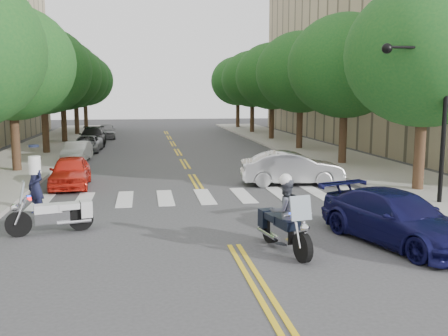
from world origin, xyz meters
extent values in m
plane|color=#38383A|center=(0.00, 0.00, 0.00)|extent=(140.00, 140.00, 0.00)
cube|color=#9E9991|center=(-9.50, 22.00, 0.07)|extent=(5.00, 60.00, 0.15)
cube|color=#9E9991|center=(9.50, 22.00, 0.07)|extent=(5.00, 60.00, 0.15)
cylinder|color=#382316|center=(-8.80, 14.00, 1.66)|extent=(0.44, 0.44, 3.32)
ellipsoid|color=#154C1B|center=(-8.80, 14.00, 5.56)|extent=(6.40, 6.40, 5.76)
cylinder|color=#382316|center=(-8.80, 22.00, 1.66)|extent=(0.44, 0.44, 3.32)
ellipsoid|color=#154C1B|center=(-8.80, 22.00, 5.56)|extent=(6.40, 6.40, 5.76)
cylinder|color=#382316|center=(-8.80, 30.00, 1.66)|extent=(0.44, 0.44, 3.32)
ellipsoid|color=#154C1B|center=(-8.80, 30.00, 5.56)|extent=(6.40, 6.40, 5.76)
cylinder|color=#382316|center=(-8.80, 38.00, 1.66)|extent=(0.44, 0.44, 3.32)
ellipsoid|color=#154C1B|center=(-8.80, 38.00, 5.56)|extent=(6.40, 6.40, 5.76)
cylinder|color=#382316|center=(-8.80, 46.00, 1.66)|extent=(0.44, 0.44, 3.32)
ellipsoid|color=#154C1B|center=(-8.80, 46.00, 5.56)|extent=(6.40, 6.40, 5.76)
cylinder|color=#382316|center=(8.80, 6.00, 1.66)|extent=(0.44, 0.44, 3.32)
ellipsoid|color=#154C1B|center=(8.80, 6.00, 5.56)|extent=(6.40, 6.40, 5.76)
cylinder|color=#382316|center=(8.80, 14.00, 1.66)|extent=(0.44, 0.44, 3.32)
ellipsoid|color=#154C1B|center=(8.80, 14.00, 5.56)|extent=(6.40, 6.40, 5.76)
cylinder|color=#382316|center=(8.80, 22.00, 1.66)|extent=(0.44, 0.44, 3.32)
ellipsoid|color=#154C1B|center=(8.80, 22.00, 5.56)|extent=(6.40, 6.40, 5.76)
cylinder|color=#382316|center=(8.80, 30.00, 1.66)|extent=(0.44, 0.44, 3.32)
ellipsoid|color=#154C1B|center=(8.80, 30.00, 5.56)|extent=(6.40, 6.40, 5.76)
cylinder|color=#382316|center=(8.80, 38.00, 1.66)|extent=(0.44, 0.44, 3.32)
ellipsoid|color=#154C1B|center=(8.80, 38.00, 5.56)|extent=(6.40, 6.40, 5.76)
cylinder|color=#382316|center=(8.80, 46.00, 1.66)|extent=(0.44, 0.44, 3.32)
ellipsoid|color=#154C1B|center=(8.80, 46.00, 5.56)|extent=(6.40, 6.40, 5.76)
cylinder|color=black|center=(8.20, 3.50, 3.00)|extent=(0.16, 0.16, 6.00)
cylinder|color=black|center=(7.00, 3.50, 5.60)|extent=(2.40, 0.10, 0.10)
sphere|color=black|center=(5.90, 3.50, 5.55)|extent=(0.36, 0.36, 0.36)
cylinder|color=black|center=(1.39, -1.62, 0.37)|extent=(0.30, 0.76, 0.74)
cylinder|color=black|center=(1.03, 0.10, 0.37)|extent=(0.34, 0.77, 0.74)
cube|color=silver|center=(1.20, -0.71, 0.49)|extent=(0.54, 1.03, 0.35)
cube|color=black|center=(1.22, -0.81, 0.76)|extent=(0.54, 0.83, 0.24)
cube|color=black|center=(1.10, -0.23, 0.79)|extent=(0.55, 0.68, 0.17)
cube|color=black|center=(1.00, 0.26, 0.66)|extent=(0.54, 0.42, 0.49)
cube|color=#8C99A5|center=(1.36, -1.48, 1.31)|extent=(0.57, 0.27, 0.60)
cube|color=red|center=(1.45, -1.27, 1.11)|extent=(0.13, 0.13, 0.09)
cube|color=#0C26E5|center=(1.19, -1.32, 1.11)|extent=(0.13, 0.13, 0.09)
imported|color=#474C56|center=(1.20, -0.71, 1.06)|extent=(0.95, 0.81, 1.72)
sphere|color=silver|center=(1.20, -0.71, 1.87)|extent=(0.33, 0.33, 0.33)
cylinder|color=black|center=(-5.89, 1.76, 0.36)|extent=(0.74, 0.33, 0.73)
cylinder|color=black|center=(-4.23, 2.21, 0.36)|extent=(0.75, 0.37, 0.73)
cube|color=silver|center=(-5.01, 2.00, 0.48)|extent=(1.02, 0.58, 0.34)
cube|color=silver|center=(-5.11, 1.97, 0.75)|extent=(0.82, 0.57, 0.24)
cube|color=silver|center=(-4.54, 2.12, 0.77)|extent=(0.68, 0.57, 0.17)
cube|color=silver|center=(-4.07, 2.25, 0.64)|extent=(0.43, 0.54, 0.48)
cube|color=#8C99A5|center=(-5.75, 1.80, 1.29)|extent=(0.30, 0.56, 0.59)
cube|color=red|center=(-5.54, 1.72, 1.09)|extent=(0.13, 0.13, 0.09)
cube|color=#0C26E5|center=(-5.61, 1.97, 1.09)|extent=(0.13, 0.13, 0.09)
imported|color=#161832|center=(-5.95, 4.59, 0.95)|extent=(0.80, 0.81, 1.89)
imported|color=#B5B5B7|center=(4.16, 8.50, 0.75)|extent=(4.68, 2.09, 1.49)
imported|color=#0F0F40|center=(4.38, -0.50, 0.70)|extent=(3.33, 5.19, 1.40)
imported|color=red|center=(-5.52, 9.50, 0.68)|extent=(1.75, 4.03, 1.35)
imported|color=silver|center=(-6.30, 17.91, 0.61)|extent=(1.52, 3.76, 1.22)
imported|color=gray|center=(-6.30, 23.29, 0.57)|extent=(2.00, 4.15, 1.14)
imported|color=black|center=(-6.30, 27.49, 0.71)|extent=(2.24, 5.01, 1.43)
imported|color=gray|center=(-5.69, 34.00, 0.67)|extent=(1.81, 4.04, 1.35)
camera|label=1|loc=(-2.31, -12.72, 4.01)|focal=40.00mm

